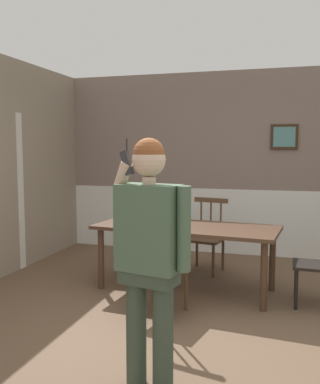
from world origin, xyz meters
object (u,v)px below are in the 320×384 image
(chair_near_window, at_px, (317,262))
(chair_at_table_head, at_px, (159,266))
(person_figure, at_px, (150,246))
(dining_table, at_px, (186,233))
(chair_by_doorway, at_px, (206,236))

(chair_near_window, relative_size, chair_at_table_head, 0.93)
(chair_near_window, bearing_deg, person_figure, 149.04)
(person_figure, bearing_deg, chair_at_table_head, -64.47)
(dining_table, bearing_deg, chair_by_doorway, 83.91)
(chair_near_window, height_order, chair_at_table_head, chair_at_table_head)
(chair_at_table_head, bearing_deg, chair_by_doorway, 95.95)
(person_figure, bearing_deg, dining_table, -72.28)
(dining_table, xyz_separation_m, chair_near_window, (1.41, -0.14, -0.20))
(dining_table, distance_m, person_figure, 2.08)
(dining_table, distance_m, chair_near_window, 1.43)
(dining_table, height_order, chair_at_table_head, chair_at_table_head)
(chair_by_doorway, bearing_deg, dining_table, 95.03)
(chair_near_window, relative_size, person_figure, 0.59)
(dining_table, height_order, chair_by_doorway, chair_by_doorway)
(dining_table, xyz_separation_m, chair_by_doorway, (0.09, 0.82, -0.20))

